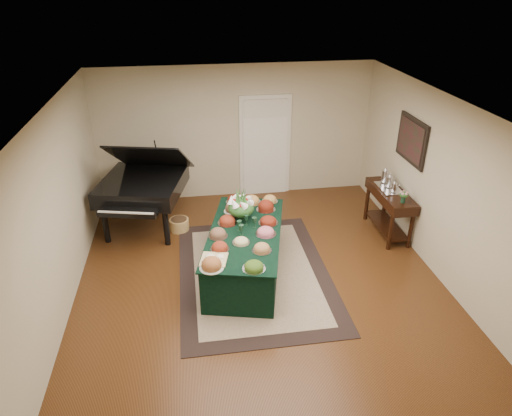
{
  "coord_description": "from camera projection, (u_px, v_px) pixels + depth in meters",
  "views": [
    {
      "loc": [
        -0.93,
        -5.75,
        4.26
      ],
      "look_at": [
        0.0,
        0.3,
        1.05
      ],
      "focal_mm": 32.0,
      "sensor_mm": 36.0,
      "label": 1
    }
  ],
  "objects": [
    {
      "name": "buffet_table",
      "position": [
        245.0,
        251.0,
        7.08
      ],
      "size": [
        1.57,
        2.45,
        0.74
      ],
      "color": "black",
      "rests_on": "ground"
    },
    {
      "name": "mahogany_sideboard",
      "position": [
        390.0,
        201.0,
        8.03
      ],
      "size": [
        0.45,
        1.28,
        0.84
      ],
      "color": "black",
      "rests_on": "ground"
    },
    {
      "name": "cutting_board",
      "position": [
        214.0,
        257.0,
        6.22
      ],
      "size": [
        0.43,
        0.43,
        0.1
      ],
      "color": "tan",
      "rests_on": "buffet_table"
    },
    {
      "name": "tea_service",
      "position": [
        389.0,
        181.0,
        8.01
      ],
      "size": [
        0.34,
        0.58,
        0.3
      ],
      "color": "silver",
      "rests_on": "mahogany_sideboard"
    },
    {
      "name": "food_platters",
      "position": [
        244.0,
        225.0,
        6.98
      ],
      "size": [
        1.42,
        2.28,
        0.14
      ],
      "color": "silver",
      "rests_on": "buffet_table"
    },
    {
      "name": "green_goblets",
      "position": [
        245.0,
        224.0,
        6.91
      ],
      "size": [
        0.32,
        0.37,
        0.18
      ],
      "color": "#13301E",
      "rests_on": "buffet_table"
    },
    {
      "name": "wall_painting",
      "position": [
        412.0,
        140.0,
        7.55
      ],
      "size": [
        0.05,
        0.95,
        0.75
      ],
      "color": "black",
      "rests_on": "ground"
    },
    {
      "name": "area_rug",
      "position": [
        254.0,
        273.0,
        7.2
      ],
      "size": [
        2.33,
        3.26,
        0.01
      ],
      "color": "black",
      "rests_on": "ground"
    },
    {
      "name": "pink_bouquet",
      "position": [
        404.0,
        195.0,
        7.48
      ],
      "size": [
        0.16,
        0.16,
        0.21
      ],
      "color": "#13301E",
      "rests_on": "mahogany_sideboard"
    },
    {
      "name": "grand_piano",
      "position": [
        143.0,
        185.0,
        8.11
      ],
      "size": [
        1.78,
        1.9,
        1.7
      ],
      "color": "black",
      "rests_on": "ground"
    },
    {
      "name": "floral_centerpiece",
      "position": [
        241.0,
        205.0,
        7.14
      ],
      "size": [
        0.43,
        0.43,
        0.43
      ],
      "color": "#13301E",
      "rests_on": "buffet_table"
    },
    {
      "name": "kitchen_doorway",
      "position": [
        265.0,
        147.0,
        9.34
      ],
      "size": [
        1.05,
        0.07,
        2.1
      ],
      "color": "silver",
      "rests_on": "ground"
    },
    {
      "name": "wicker_basket",
      "position": [
        179.0,
        225.0,
        8.35
      ],
      "size": [
        0.35,
        0.35,
        0.22
      ],
      "primitive_type": "cylinder",
      "color": "#A88044",
      "rests_on": "ground"
    },
    {
      "name": "ground",
      "position": [
        259.0,
        276.0,
        7.14
      ],
      "size": [
        6.0,
        6.0,
        0.0
      ],
      "primitive_type": "plane",
      "color": "black",
      "rests_on": "ground"
    }
  ]
}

